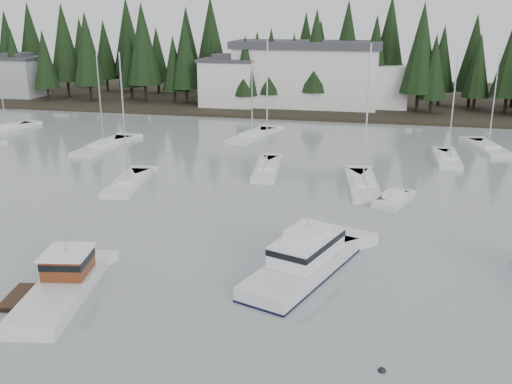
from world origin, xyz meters
TOP-DOWN VIEW (x-y plane):
  - far_shore_land at (0.00, 97.00)m, footprint 240.00×54.00m
  - conifer_treeline at (0.00, 86.00)m, footprint 200.00×22.00m
  - house_west at (-18.00, 79.00)m, footprint 9.54×7.42m
  - house_far_west at (-60.00, 81.00)m, footprint 8.48×7.42m
  - harbor_inn at (-2.96, 82.34)m, footprint 29.50×11.50m
  - lobster_boat_brown at (-9.51, 10.29)m, footprint 5.58×9.35m
  - cabin_cruiser_center at (4.06, 16.61)m, footprint 6.79×11.39m
  - sailboat_0 at (-15.33, 32.21)m, footprint 3.89×9.26m
  - sailboat_4 at (-3.27, 40.20)m, footprint 3.62×10.14m
  - sailboat_5 at (6.91, 36.50)m, footprint 4.13×10.71m
  - sailboat_6 at (-25.11, 46.31)m, footprint 3.51×10.98m
  - sailboat_7 at (21.08, 55.81)m, footprint 4.68×9.12m
  - sailboat_8 at (-8.61, 56.26)m, footprint 5.19×11.04m
  - sailboat_10 at (-43.82, 53.40)m, footprint 4.29×9.15m
  - sailboat_11 at (15.72, 48.83)m, footprint 2.62×8.33m
  - runabout_1 at (9.71, 32.42)m, footprint 3.79×5.53m
  - mooring_buoy_dark at (9.13, 6.97)m, footprint 0.39×0.39m

SIDE VIEW (x-z plane):
  - far_shore_land at x=0.00m, z-range -0.50..0.50m
  - conifer_treeline at x=0.00m, z-range -10.00..10.00m
  - mooring_buoy_dark at x=9.13m, z-range -0.20..0.20m
  - sailboat_6 at x=-25.11m, z-range -5.94..6.04m
  - sailboat_8 at x=-8.61m, z-range -5.96..6.06m
  - sailboat_10 at x=-43.82m, z-range -5.51..5.63m
  - sailboat_7 at x=21.08m, z-range -5.95..6.08m
  - sailboat_5 at x=6.91m, z-range -6.90..7.04m
  - sailboat_0 at x=-15.33m, z-range -6.49..6.64m
  - sailboat_11 at x=15.72m, z-range -6.24..6.39m
  - sailboat_4 at x=-3.27m, z-range -6.91..7.07m
  - runabout_1 at x=9.71m, z-range -0.58..0.84m
  - lobster_boat_brown at x=-9.51m, z-range -1.71..2.72m
  - cabin_cruiser_center at x=4.06m, z-range -1.64..3.04m
  - house_far_west at x=-60.00m, z-range 0.28..8.53m
  - house_west at x=-18.00m, z-range 0.28..9.03m
  - harbor_inn at x=-2.96m, z-range 0.33..11.23m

